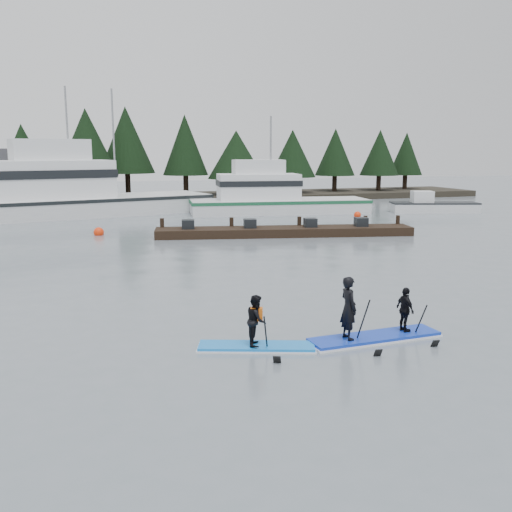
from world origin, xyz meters
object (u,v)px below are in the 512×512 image
object	(u,v)px
floating_dock	(285,231)
paddleboard_solo	(257,329)
paddleboard_duo	(373,320)
fishing_boat_medium	(274,206)
fishing_boat_large	(77,205)

from	to	relation	value
floating_dock	paddleboard_solo	size ratio (longest dim) A/B	5.01
paddleboard_solo	paddleboard_duo	size ratio (longest dim) A/B	0.82
paddleboard_solo	fishing_boat_medium	bearing A→B (deg)	88.77
fishing_boat_medium	floating_dock	xyz separation A→B (m)	(-3.45, -11.56, -0.34)
floating_dock	paddleboard_solo	xyz separation A→B (m)	(-7.35, -17.62, 0.25)
floating_dock	fishing_boat_medium	bearing A→B (deg)	84.98
fishing_boat_large	fishing_boat_medium	bearing A→B (deg)	-24.06
floating_dock	paddleboard_duo	bearing A→B (deg)	-91.88
fishing_boat_large	paddleboard_duo	world-z (taller)	fishing_boat_large
floating_dock	paddleboard_solo	bearing A→B (deg)	-101.02
fishing_boat_large	fishing_boat_medium	xyz separation A→B (m)	(14.73, -2.82, -0.23)
paddleboard_duo	floating_dock	bearing A→B (deg)	73.62
paddleboard_solo	fishing_boat_large	bearing A→B (deg)	116.08
floating_dock	paddleboard_solo	distance (m)	19.09
floating_dock	paddleboard_duo	world-z (taller)	paddleboard_duo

